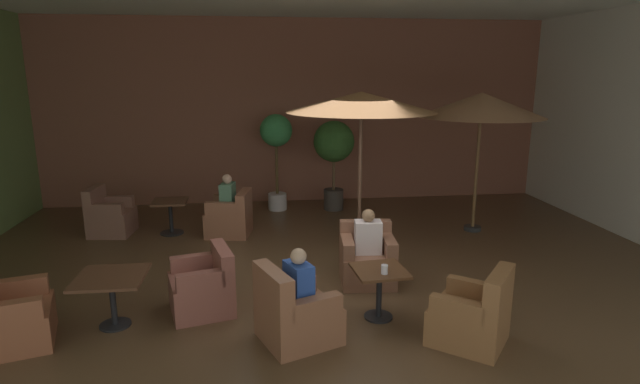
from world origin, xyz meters
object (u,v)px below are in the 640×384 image
Objects in this scene: patio_umbrella_center_beige at (481,106)px; armchair_mid_center_north at (110,217)px; cafe_table_front_left at (379,281)px; potted_tree_left_corner at (334,148)px; cafe_table_front_right at (111,286)px; cafe_table_mid_center at (170,211)px; patio_umbrella_tall_red at (361,103)px; patron_with_friend at (299,281)px; iced_drink_cup at (384,269)px; armchair_front_left_east at (367,260)px; patron_blue_shirt at (228,195)px; armchair_front_right_east at (8,317)px; armchair_front_right_north at (204,288)px; patron_by_window at (368,234)px; armchair_front_left_north at (473,317)px; armchair_mid_center_east at (231,218)px; armchair_front_left_south at (295,314)px; potted_tree_mid_left at (276,142)px.

armchair_mid_center_north is at bearing 174.80° from patio_umbrella_center_beige.
cafe_table_front_left is 0.35× the size of potted_tree_left_corner.
cafe_table_front_right and cafe_table_mid_center have the same top height.
patron_with_friend is (-1.29, -3.01, -1.74)m from patio_umbrella_tall_red.
patio_umbrella_center_beige is 4.57m from iced_drink_cup.
armchair_front_left_east is at bearing -96.93° from patio_umbrella_tall_red.
armchair_mid_center_north is 0.46× the size of potted_tree_left_corner.
patron_blue_shirt reaches higher than cafe_table_front_left.
armchair_front_right_east is 0.52× the size of potted_tree_left_corner.
armchair_mid_center_north is at bearing -164.51° from potted_tree_left_corner.
armchair_front_right_north is 2.35m from patron_by_window.
patron_blue_shirt is (-2.07, 2.42, 0.43)m from armchair_front_left_east.
cafe_table_mid_center is 0.71× the size of armchair_mid_center_north.
armchair_front_left_east reaches higher than cafe_table_front_right.
armchair_front_right_north is at bearing 158.94° from armchair_front_left_north.
armchair_front_right_north is 1.03× the size of armchair_mid_center_east.
armchair_front_left_south is at bearing -158.13° from patron_with_friend.
armchair_front_left_east is 1.92m from patron_with_friend.
cafe_table_front_left is 0.25× the size of patio_umbrella_tall_red.
armchair_front_left_north is at bearing -48.56° from cafe_table_mid_center.
cafe_table_mid_center is at bearing 88.24° from cafe_table_front_right.
armchair_front_left_south reaches higher than armchair_front_left_north.
armchair_mid_center_north is 0.43× the size of potted_tree_mid_left.
patio_umbrella_tall_red reaches higher than armchair_mid_center_north.
cafe_table_mid_center is (-3.93, 4.45, 0.12)m from armchair_front_left_north.
patio_umbrella_center_beige is 23.45× the size of iced_drink_cup.
armchair_front_left_south is 3.94m from patio_umbrella_tall_red.
patio_umbrella_center_beige is at bearing -5.20° from armchair_mid_center_north.
cafe_table_front_left is 4.56m from patio_umbrella_center_beige.
cafe_table_mid_center is at bearing -5.77° from armchair_mid_center_north.
armchair_front_left_east is at bearing 54.09° from patron_with_friend.
armchair_mid_center_north is at bearing -156.84° from potted_tree_mid_left.
armchair_front_right_east is 7.84m from patio_umbrella_center_beige.
potted_tree_left_corner reaches higher than cafe_table_mid_center.
armchair_front_left_north is 1.25× the size of armchair_front_left_east.
cafe_table_front_left is at bearing -50.85° from cafe_table_mid_center.
patron_by_window is 1.23m from iced_drink_cup.
iced_drink_cup is (0.02, -0.15, 0.21)m from cafe_table_front_left.
armchair_front_left_south is 0.39m from patron_with_friend.
cafe_table_front_left is 1.15m from armchair_front_left_south.
armchair_mid_center_east is 3.21m from patron_by_window.
patio_umbrella_center_beige is 1.33× the size of potted_tree_left_corner.
armchair_mid_center_east is 1.38× the size of patron_by_window.
armchair_mid_center_north is (-4.16, 3.85, -0.14)m from cafe_table_front_left.
cafe_table_front_left is at bearing -61.23° from armchair_mid_center_east.
patron_blue_shirt reaches higher than armchair_front_left_north.
cafe_table_mid_center is 3.63m from potted_tree_left_corner.
patio_umbrella_tall_red is at bearing -88.34° from potted_tree_left_corner.
patio_umbrella_center_beige is (2.51, 2.11, 2.03)m from armchair_front_left_east.
potted_tree_mid_left is (2.03, 1.46, 1.05)m from cafe_table_mid_center.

